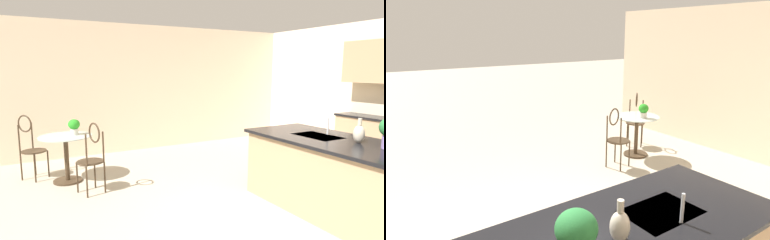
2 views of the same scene
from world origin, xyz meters
TOP-DOWN VIEW (x-y plane):
  - bistro_table at (-2.72, -1.89)m, footprint 0.80×0.80m
  - chair_near_window at (-3.16, -2.37)m, footprint 0.54×0.54m
  - chair_by_island at (-2.01, -1.64)m, footprint 0.52×0.48m
  - sink_faucet at (-0.25, 1.03)m, footprint 0.02×0.02m
  - potted_plant_on_table at (-2.73, -1.75)m, footprint 0.18×0.18m
  - potted_plant_counter_near at (0.60, 0.98)m, footprint 0.24×0.24m
  - vase_on_counter at (0.25, 0.95)m, footprint 0.13×0.13m

SIDE VIEW (x-z plane):
  - bistro_table at x=-2.72m, z-range 0.08..0.82m
  - chair_near_window at x=-3.16m, z-range 0.05..1.09m
  - chair_by_island at x=-2.01m, z-range 0.05..1.09m
  - potted_plant_on_table at x=-2.73m, z-range 0.76..1.01m
  - sink_faucet at x=-0.25m, z-range 0.92..1.14m
  - vase_on_counter at x=0.25m, z-range 0.89..1.17m
  - potted_plant_counter_near at x=0.60m, z-range 0.94..1.29m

